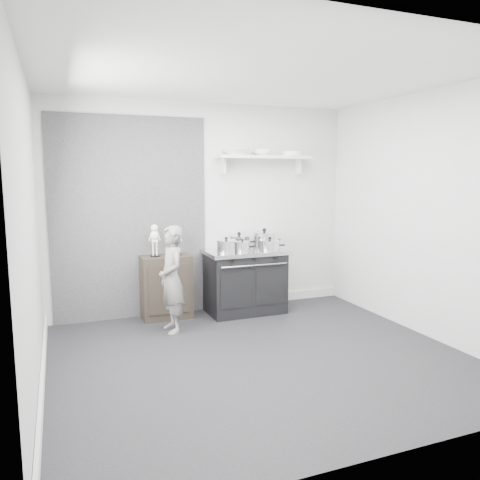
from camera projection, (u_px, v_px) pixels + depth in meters
name	position (u px, v px, depth m)	size (l,w,h in m)	color
ground	(259.00, 357.00, 4.63)	(4.00, 4.00, 0.00)	black
room_shell	(245.00, 191.00, 4.51)	(4.02, 3.62, 2.71)	silver
wall_shelf	(264.00, 158.00, 6.18)	(1.30, 0.26, 0.24)	silver
stove	(245.00, 281.00, 6.09)	(1.03, 0.64, 0.83)	black
side_cabinet	(166.00, 287.00, 5.86)	(0.61, 0.36, 0.79)	black
child	(172.00, 279.00, 5.31)	(0.45, 0.29, 1.23)	slate
pot_front_left	(226.00, 246.00, 5.82)	(0.33, 0.24, 0.20)	silver
pot_back_left	(239.00, 242.00, 6.16)	(0.37, 0.29, 0.22)	silver
pot_back_right	(264.00, 240.00, 6.21)	(0.39, 0.30, 0.26)	silver
pot_front_right	(270.00, 245.00, 5.98)	(0.34, 0.26, 0.18)	silver
pot_front_center	(243.00, 247.00, 5.87)	(0.27, 0.18, 0.17)	silver
skeleton_full	(155.00, 238.00, 5.72)	(0.13, 0.08, 0.46)	white
skeleton_torso	(177.00, 239.00, 5.83)	(0.11, 0.07, 0.40)	white
bowl_large	(236.00, 152.00, 6.02)	(0.33, 0.33, 0.08)	white
bowl_small	(262.00, 153.00, 6.16)	(0.24, 0.24, 0.08)	white
plate_stack	(292.00, 154.00, 6.32)	(0.28, 0.28, 0.06)	white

